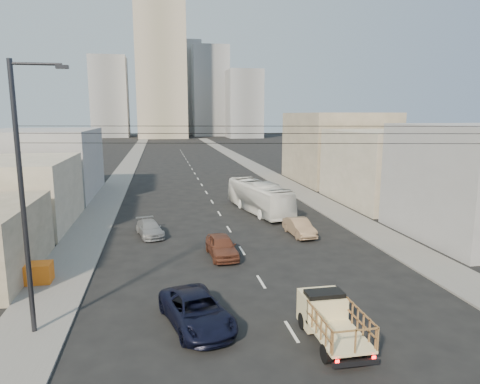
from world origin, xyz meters
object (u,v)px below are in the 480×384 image
object	(u,v)px
flatbed_pickup	(331,317)
streetlamp_left	(24,194)
navy_pickup	(197,311)
city_bus	(259,197)
sedan_grey	(150,229)
sedan_brown	(222,246)
crate_stack	(35,273)
sedan_tan	(299,227)

from	to	relation	value
flatbed_pickup	streetlamp_left	bearing A→B (deg)	166.70
navy_pickup	city_bus	size ratio (longest dim) A/B	0.48
flatbed_pickup	sedan_grey	size ratio (longest dim) A/B	1.04
sedan_brown	sedan_grey	distance (m)	7.98
navy_pickup	city_bus	bearing A→B (deg)	55.61
sedan_brown	crate_stack	bearing A→B (deg)	-169.31
flatbed_pickup	city_bus	xyz separation A→B (m)	(2.62, 25.00, 0.46)
sedan_grey	city_bus	bearing A→B (deg)	19.29
streetlamp_left	crate_stack	world-z (taller)	streetlamp_left
navy_pickup	sedan_tan	size ratio (longest dim) A/B	1.27
streetlamp_left	flatbed_pickup	bearing A→B (deg)	-13.30
city_bus	navy_pickup	bearing A→B (deg)	-121.10
city_bus	sedan_brown	xyz separation A→B (m)	(-5.70, -13.01, -0.79)
navy_pickup	sedan_tan	bearing A→B (deg)	40.71
sedan_grey	crate_stack	size ratio (longest dim) A/B	2.35
navy_pickup	crate_stack	distance (m)	11.06
sedan_grey	sedan_tan	bearing A→B (deg)	-23.11
flatbed_pickup	crate_stack	world-z (taller)	flatbed_pickup
sedan_tan	crate_stack	distance (m)	19.64
city_bus	sedan_brown	size ratio (longest dim) A/B	2.50
navy_pickup	city_bus	world-z (taller)	city_bus
city_bus	sedan_grey	bearing A→B (deg)	-158.61
crate_stack	sedan_brown	bearing A→B (deg)	14.27
navy_pickup	sedan_grey	world-z (taller)	navy_pickup
city_bus	crate_stack	distance (m)	23.34
flatbed_pickup	streetlamp_left	world-z (taller)	streetlamp_left
navy_pickup	sedan_grey	bearing A→B (deg)	84.57
flatbed_pickup	sedan_grey	xyz separation A→B (m)	(-8.12, 18.19, -0.48)
sedan_tan	crate_stack	xyz separation A→B (m)	(-18.36, -6.96, -0.01)
streetlamp_left	sedan_tan	bearing A→B (deg)	37.88
sedan_grey	crate_stack	bearing A→B (deg)	-137.97
sedan_tan	streetlamp_left	xyz separation A→B (m)	(-16.76, -13.04, 5.74)
flatbed_pickup	navy_pickup	xyz separation A→B (m)	(-5.66, 2.40, -0.35)
navy_pickup	sedan_brown	distance (m)	9.93
crate_stack	city_bus	bearing A→B (deg)	42.97
city_bus	sedan_tan	distance (m)	9.07
flatbed_pickup	sedan_tan	bearing A→B (deg)	76.31
city_bus	streetlamp_left	world-z (taller)	streetlamp_left
navy_pickup	sedan_brown	size ratio (longest dim) A/B	1.20
city_bus	sedan_brown	bearing A→B (deg)	-124.67
sedan_tan	sedan_grey	xyz separation A→B (m)	(-12.03, 2.12, -0.08)
flatbed_pickup	sedan_brown	world-z (taller)	flatbed_pickup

